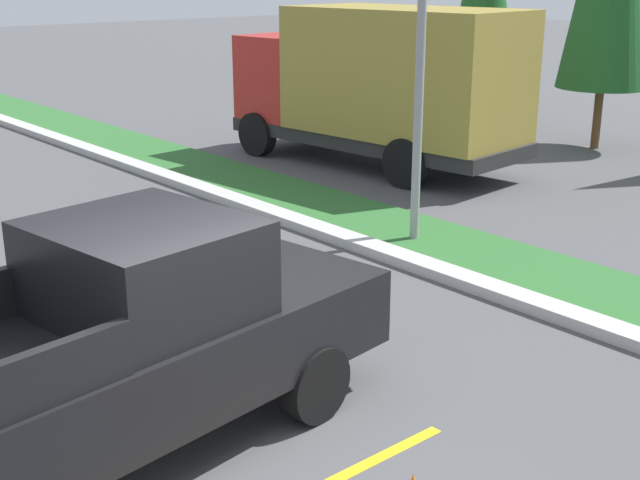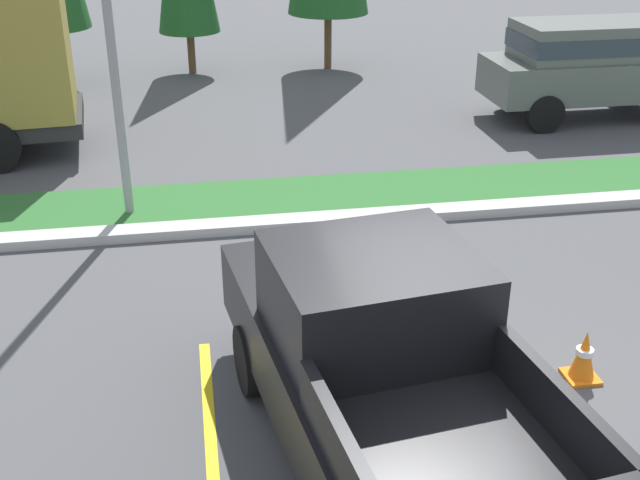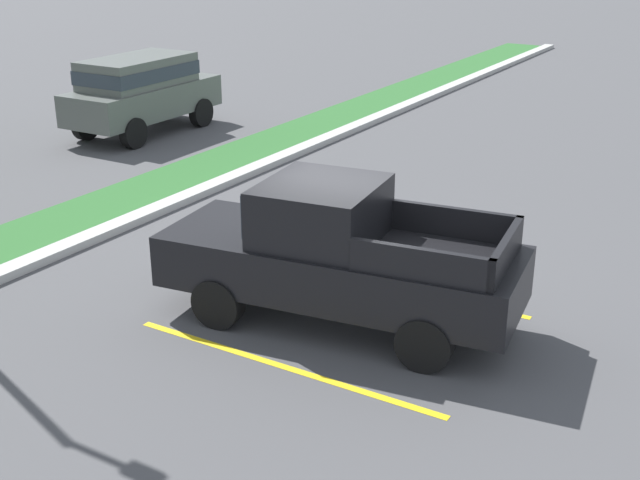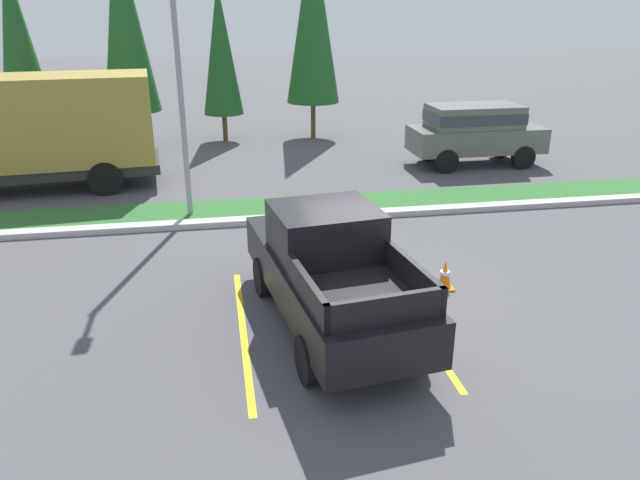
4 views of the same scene
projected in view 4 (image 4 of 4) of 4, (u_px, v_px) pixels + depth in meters
The scene contains 14 objects.
ground_plane at pixel (373, 306), 11.44m from camera, with size 120.00×120.00×0.00m, color #4C4C4F.
parking_line_near at pixel (243, 332), 10.53m from camera, with size 0.12×4.80×0.01m, color yellow.
parking_line_far at pixel (413, 317), 11.03m from camera, with size 0.12×4.80×0.01m, color yellow.
curb_strip at pixel (325, 216), 16.00m from camera, with size 56.00×0.40×0.15m, color #B2B2AD.
grass_median at pixel (318, 205), 17.02m from camera, with size 56.00×1.80×0.06m, color #2D662D.
pickup_truck_main at pixel (330, 270), 10.44m from camera, with size 2.58×5.43×2.10m.
cargo_truck_distant at pixel (43, 129), 17.97m from camera, with size 6.99×3.04×3.40m.
suv_distant at pixel (475, 130), 20.94m from camera, with size 4.62×2.00×2.10m.
street_light at pixel (178, 60), 14.65m from camera, with size 0.24×1.49×7.02m.
cypress_tree_leftmost at pixel (17, 38), 22.01m from camera, with size 1.84×1.84×7.06m.
cypress_tree_left_inner at pixel (124, 20), 22.12m from camera, with size 2.11×2.11×8.12m.
cypress_tree_center at pixel (221, 49), 23.82m from camera, with size 1.61×1.61×6.18m.
cypress_tree_right_inner at pixel (313, 15), 23.93m from camera, with size 2.16×2.16×8.32m.
traffic_cone at pixel (445, 275), 12.02m from camera, with size 0.36×0.36×0.60m.
Camera 4 is at (-2.77, -9.86, 5.36)m, focal length 33.83 mm.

